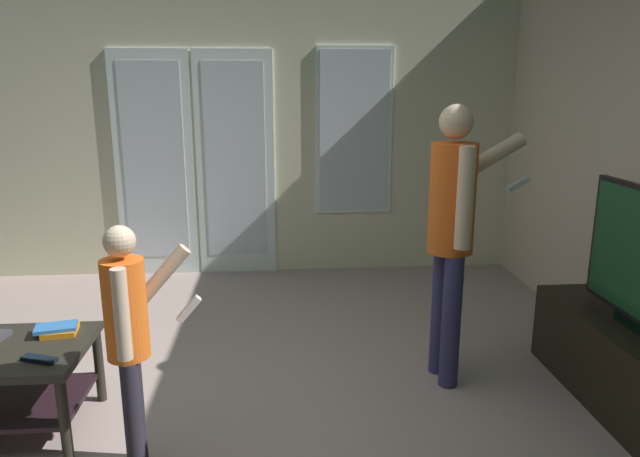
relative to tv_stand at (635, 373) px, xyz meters
The scene contains 7 objects.
ground_plane 2.47m from the tv_stand, behind, with size 5.67×5.53×0.02m, color #A58F88.
wall_back_with_doors 3.75m from the tv_stand, 132.63° to the left, with size 5.67×0.09×2.77m.
tv_stand is the anchor object (origin of this frame).
person_adult 1.23m from the tv_stand, 152.86° to the left, with size 0.66×0.47×1.60m.
person_child 2.56m from the tv_stand, behind, with size 0.39×0.35×1.14m.
tv_remote_black 2.98m from the tv_stand, behind, with size 0.17×0.05×0.02m, color black.
book_stack 3.01m from the tv_stand, behind, with size 0.22×0.18×0.05m.
Camera 1 is at (0.59, -2.52, 1.69)m, focal length 32.26 mm.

